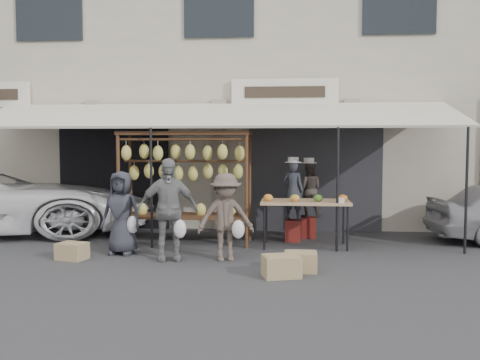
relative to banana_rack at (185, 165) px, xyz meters
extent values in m
plane|color=#2D2D30|center=(0.45, -1.66, -1.57)|extent=(90.00, 90.00, 0.00)
cube|color=#C2B59D|center=(0.45, 4.84, 1.93)|extent=(24.00, 6.00, 7.00)
cube|color=#232328|center=(2.65, 1.80, -0.32)|extent=(3.00, 0.10, 2.50)
cube|color=black|center=(-2.05, 1.80, -0.32)|extent=(2.60, 0.10, 2.50)
cube|color=silver|center=(1.95, 1.74, 1.58)|extent=(2.40, 0.10, 0.60)
cube|color=beige|center=(0.45, 0.64, 1.03)|extent=(10.00, 2.34, 0.63)
cylinder|color=black|center=(-0.55, -0.51, -0.42)|extent=(0.05, 0.05, 2.30)
cylinder|color=black|center=(2.95, -0.51, -0.42)|extent=(0.05, 0.05, 2.30)
cylinder|color=black|center=(5.25, -0.51, -0.42)|extent=(0.05, 0.05, 2.30)
cylinder|color=#392312|center=(-1.25, -0.35, -0.47)|extent=(0.07, 0.07, 2.20)
cylinder|color=#392312|center=(1.25, -0.35, -0.47)|extent=(0.07, 0.07, 2.20)
cylinder|color=#392312|center=(-1.25, 0.45, -0.47)|extent=(0.07, 0.07, 2.20)
cylinder|color=#392312|center=(1.25, 0.45, -0.47)|extent=(0.07, 0.07, 2.20)
cube|color=#392312|center=(0.00, 0.05, 0.63)|extent=(2.60, 0.90, 0.07)
cylinder|color=#392312|center=(0.00, -0.30, 0.51)|extent=(2.50, 0.05, 0.05)
cylinder|color=#392312|center=(0.00, 0.40, 0.51)|extent=(2.50, 0.05, 0.05)
cylinder|color=#392312|center=(0.00, 0.05, 0.08)|extent=(2.50, 0.05, 0.05)
cube|color=#392312|center=(0.00, 0.05, -1.02)|extent=(2.50, 0.80, 0.05)
ellipsoid|color=#E9E567|center=(-1.10, -0.30, 0.25)|extent=(0.20, 0.18, 0.30)
ellipsoid|color=#E9E567|center=(-0.79, -0.15, 0.28)|extent=(0.20, 0.18, 0.30)
ellipsoid|color=#E9E567|center=(-0.47, -0.30, 0.25)|extent=(0.20, 0.18, 0.30)
ellipsoid|color=#E9E567|center=(-0.16, -0.15, 0.27)|extent=(0.20, 0.18, 0.30)
ellipsoid|color=#E9E567|center=(0.16, -0.30, 0.27)|extent=(0.20, 0.18, 0.30)
ellipsoid|color=#E9E567|center=(0.47, -0.15, 0.25)|extent=(0.20, 0.18, 0.30)
ellipsoid|color=#E9E567|center=(0.79, -0.30, 0.27)|extent=(0.20, 0.18, 0.30)
ellipsoid|color=#E9E567|center=(1.10, -0.15, 0.25)|extent=(0.20, 0.18, 0.30)
ellipsoid|color=#E9E567|center=(-1.05, 0.05, -0.16)|extent=(0.20, 0.18, 0.30)
ellipsoid|color=#E9E567|center=(-0.75, 0.05, -0.12)|extent=(0.20, 0.18, 0.30)
ellipsoid|color=#E9E567|center=(-0.45, 0.05, -0.13)|extent=(0.20, 0.18, 0.30)
ellipsoid|color=#E9E567|center=(-0.15, 0.05, -0.17)|extent=(0.20, 0.18, 0.30)
ellipsoid|color=#E9E567|center=(0.15, 0.05, -0.17)|extent=(0.20, 0.18, 0.30)
ellipsoid|color=#E9E567|center=(0.45, 0.05, -0.12)|extent=(0.20, 0.18, 0.30)
ellipsoid|color=#E9E567|center=(0.75, 0.05, -0.12)|extent=(0.20, 0.18, 0.30)
ellipsoid|color=#E9E567|center=(1.05, 0.05, -0.12)|extent=(0.20, 0.18, 0.30)
cube|color=tan|center=(2.37, -0.13, -0.69)|extent=(1.70, 0.90, 0.05)
cylinder|color=black|center=(1.60, -0.50, -1.14)|extent=(0.04, 0.04, 0.85)
cylinder|color=black|center=(3.14, -0.50, -1.14)|extent=(0.04, 0.04, 0.85)
cylinder|color=black|center=(1.60, 0.24, -1.14)|extent=(0.04, 0.04, 0.85)
cylinder|color=black|center=(3.14, 0.24, -1.14)|extent=(0.04, 0.04, 0.85)
ellipsoid|color=orange|center=(1.66, -0.31, -0.60)|extent=(0.18, 0.14, 0.14)
ellipsoid|color=gold|center=(2.17, -0.34, -0.60)|extent=(0.18, 0.14, 0.14)
ellipsoid|color=#477226|center=(2.61, -0.29, -0.60)|extent=(0.18, 0.14, 0.14)
ellipsoid|color=orange|center=(3.07, -0.27, -0.60)|extent=(0.18, 0.14, 0.14)
imported|color=#2C313A|center=(2.14, 0.43, -0.52)|extent=(0.51, 0.41, 1.21)
imported|color=#413A35|center=(2.47, 0.87, -0.53)|extent=(0.58, 0.46, 1.18)
imported|color=#2D2E37|center=(-0.95, -1.12, -0.81)|extent=(0.79, 0.56, 1.51)
imported|color=gray|center=(-0.01, -1.51, -0.69)|extent=(1.10, 0.67, 1.75)
imported|color=brown|center=(0.98, -1.46, -0.82)|extent=(1.08, 0.79, 1.50)
cube|color=maroon|center=(2.14, 0.43, -1.35)|extent=(0.36, 0.36, 0.44)
cube|color=maroon|center=(2.47, 0.87, -1.34)|extent=(0.34, 0.34, 0.44)
cube|color=tan|center=(1.95, -2.51, -1.40)|extent=(0.63, 0.54, 0.32)
cube|color=tan|center=(2.24, -2.13, -1.41)|extent=(0.51, 0.39, 0.30)
cube|color=tan|center=(-1.67, -1.63, -1.42)|extent=(0.55, 0.47, 0.29)
camera|label=1|loc=(2.05, -10.44, 0.45)|focal=40.00mm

